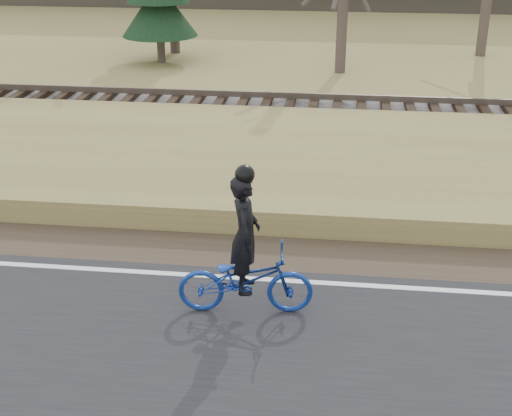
# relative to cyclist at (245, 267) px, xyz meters

# --- Properties ---
(ground) EXTENTS (120.00, 120.00, 0.00)m
(ground) POSITION_rel_cyclist_xyz_m (1.10, 0.69, -0.74)
(ground) COLOR olive
(ground) RESTS_ON ground
(road) EXTENTS (120.00, 6.00, 0.06)m
(road) POSITION_rel_cyclist_xyz_m (1.10, -1.81, -0.71)
(road) COLOR black
(road) RESTS_ON ground
(edge_line) EXTENTS (120.00, 0.12, 0.01)m
(edge_line) POSITION_rel_cyclist_xyz_m (1.10, 0.89, -0.67)
(edge_line) COLOR silver
(edge_line) RESTS_ON road
(shoulder) EXTENTS (120.00, 1.60, 0.04)m
(shoulder) POSITION_rel_cyclist_xyz_m (1.10, 1.89, -0.72)
(shoulder) COLOR #473A2B
(shoulder) RESTS_ON ground
(embankment) EXTENTS (120.00, 5.00, 0.44)m
(embankment) POSITION_rel_cyclist_xyz_m (1.10, 4.89, -0.52)
(embankment) COLOR olive
(embankment) RESTS_ON ground
(ballast) EXTENTS (120.00, 3.00, 0.45)m
(ballast) POSITION_rel_cyclist_xyz_m (1.10, 8.69, -0.51)
(ballast) COLOR slate
(ballast) RESTS_ON ground
(railroad) EXTENTS (120.00, 2.40, 0.29)m
(railroad) POSITION_rel_cyclist_xyz_m (1.10, 8.69, -0.21)
(railroad) COLOR black
(railroad) RESTS_ON ballast
(cyclist) EXTENTS (1.90, 0.82, 2.16)m
(cyclist) POSITION_rel_cyclist_xyz_m (0.00, 0.00, 0.00)
(cyclist) COLOR navy
(cyclist) RESTS_ON road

